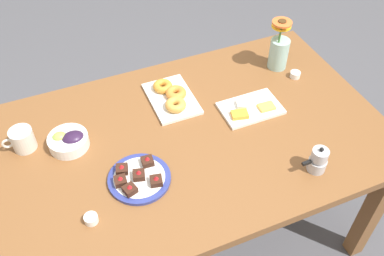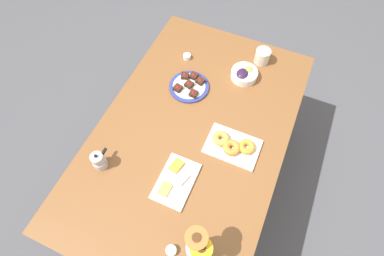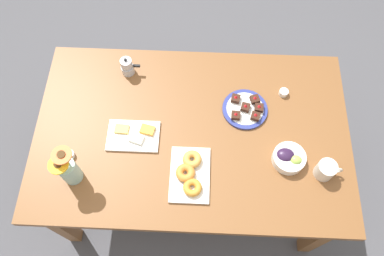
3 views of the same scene
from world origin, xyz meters
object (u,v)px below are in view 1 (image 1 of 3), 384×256
at_px(coffee_mug, 22,139).
at_px(croissant_platter, 172,97).
at_px(jam_cup_honey, 91,219).
at_px(dessert_plate, 139,178).
at_px(grape_bowl, 69,141).
at_px(cheese_platter, 250,108).
at_px(jam_cup_berry, 295,74).
at_px(moka_pot, 318,160).
at_px(flower_vase, 279,51).
at_px(dining_table, 192,149).

distance_m(coffee_mug, croissant_platter, 0.64).
xyz_separation_m(jam_cup_honey, dessert_plate, (-0.20, -0.11, -0.00)).
distance_m(grape_bowl, jam_cup_honey, 0.38).
bearing_deg(grape_bowl, coffee_mug, -19.89).
bearing_deg(cheese_platter, grape_bowl, -7.15).
bearing_deg(jam_cup_honey, jam_cup_berry, -159.43).
xyz_separation_m(croissant_platter, moka_pot, (-0.36, 0.58, 0.03)).
relative_size(coffee_mug, jam_cup_berry, 2.62).
bearing_deg(jam_cup_berry, moka_pot, 65.62).
distance_m(croissant_platter, flower_vase, 0.56).
bearing_deg(jam_cup_honey, croissant_platter, -135.26).
distance_m(dining_table, grape_bowl, 0.50).
bearing_deg(cheese_platter, jam_cup_berry, -158.47).
height_order(jam_cup_berry, flower_vase, flower_vase).
xyz_separation_m(dining_table, flower_vase, (-0.55, -0.26, 0.18)).
xyz_separation_m(coffee_mug, jam_cup_honey, (-0.16, 0.44, -0.03)).
relative_size(jam_cup_berry, dessert_plate, 0.20).
distance_m(jam_cup_honey, jam_cup_berry, 1.14).
distance_m(croissant_platter, dessert_plate, 0.46).
relative_size(grape_bowl, dessert_plate, 0.68).
distance_m(grape_bowl, moka_pot, 0.97).
distance_m(dining_table, croissant_platter, 0.25).
relative_size(croissant_platter, flower_vase, 1.07).
height_order(cheese_platter, croissant_platter, croissant_platter).
relative_size(grape_bowl, jam_cup_honey, 3.31).
height_order(jam_cup_berry, moka_pot, moka_pot).
height_order(flower_vase, moka_pot, flower_vase).
bearing_deg(grape_bowl, cheese_platter, 172.85).
relative_size(cheese_platter, croissant_platter, 0.93).
xyz_separation_m(grape_bowl, flower_vase, (-1.03, -0.13, 0.06)).
height_order(croissant_platter, dessert_plate, dessert_plate).
bearing_deg(croissant_platter, jam_cup_berry, 172.98).
distance_m(cheese_platter, dessert_plate, 0.59).
bearing_deg(dining_table, cheese_platter, -172.35).
distance_m(grape_bowl, dessert_plate, 0.34).
bearing_deg(jam_cup_berry, dining_table, 14.97).
height_order(dining_table, dessert_plate, dessert_plate).
height_order(dining_table, moka_pot, moka_pot).
relative_size(grape_bowl, croissant_platter, 0.57).
bearing_deg(croissant_platter, grape_bowl, 11.51).
bearing_deg(jam_cup_berry, grape_bowl, 1.29).
height_order(grape_bowl, croissant_platter, grape_bowl).
bearing_deg(jam_cup_honey, dessert_plate, -152.47).
xyz_separation_m(flower_vase, moka_pot, (0.19, 0.61, -0.04)).
bearing_deg(grape_bowl, dessert_plate, 126.50).
height_order(jam_cup_berry, dessert_plate, dessert_plate).
xyz_separation_m(croissant_platter, dessert_plate, (0.27, 0.37, -0.01)).
bearing_deg(dining_table, coffee_mug, -16.96).
xyz_separation_m(cheese_platter, flower_vase, (-0.26, -0.22, 0.08)).
height_order(jam_cup_honey, dessert_plate, dessert_plate).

